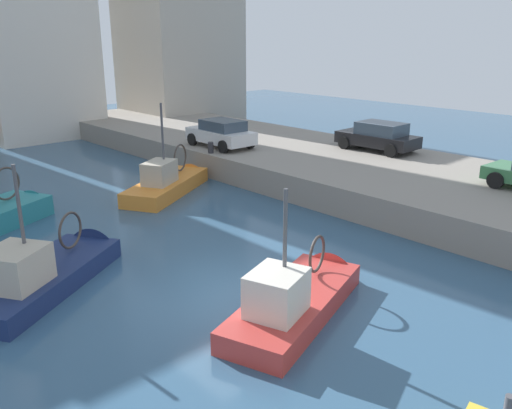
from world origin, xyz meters
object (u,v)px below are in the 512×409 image
(fishing_boat_navy, at_px, (52,278))
(fishing_boat_red, at_px, (300,304))
(mooring_bollard_north, at_px, (211,148))
(fishing_boat_orange, at_px, (170,188))
(parked_car_white, at_px, (221,133))
(parked_car_black, at_px, (378,136))

(fishing_boat_navy, relative_size, fishing_boat_red, 1.00)
(mooring_bollard_north, bearing_deg, fishing_boat_orange, -164.54)
(mooring_bollard_north, bearing_deg, parked_car_white, 30.93)
(fishing_boat_red, xyz_separation_m, mooring_bollard_north, (6.79, 12.27, 1.32))
(parked_car_white, bearing_deg, mooring_bollard_north, -149.07)
(parked_car_white, bearing_deg, fishing_boat_orange, -159.38)
(fishing_boat_orange, bearing_deg, mooring_bollard_north, 15.46)
(fishing_boat_orange, relative_size, parked_car_white, 1.57)
(fishing_boat_orange, height_order, parked_car_black, fishing_boat_orange)
(parked_car_black, bearing_deg, fishing_boat_orange, 155.09)
(fishing_boat_orange, distance_m, fishing_boat_red, 12.02)
(fishing_boat_navy, bearing_deg, fishing_boat_orange, 35.02)
(fishing_boat_red, height_order, parked_car_black, fishing_boat_red)
(fishing_boat_red, height_order, mooring_bollard_north, fishing_boat_red)
(fishing_boat_red, height_order, parked_car_white, fishing_boat_red)
(fishing_boat_navy, xyz_separation_m, parked_car_black, (17.47, 1.02, 1.78))
(fishing_boat_orange, distance_m, parked_car_white, 5.03)
(fishing_boat_navy, height_order, fishing_boat_red, fishing_boat_navy)
(fishing_boat_navy, xyz_separation_m, parked_car_white, (12.24, 7.15, 1.77))
(mooring_bollard_north, bearing_deg, parked_car_black, -38.90)
(parked_car_black, relative_size, mooring_bollard_north, 7.46)
(fishing_boat_orange, relative_size, parked_car_black, 1.50)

